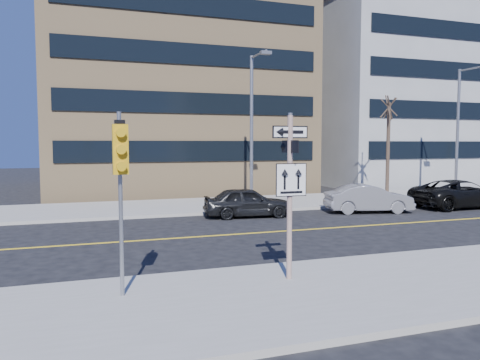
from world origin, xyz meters
name	(u,v)px	position (x,y,z in m)	size (l,w,h in m)	color
ground	(253,261)	(0.00, 0.00, 0.00)	(120.00, 120.00, 0.00)	black
far_sidewalk	(444,195)	(18.00, 12.00, 0.07)	(66.00, 6.00, 0.15)	#99978F
road_centerline	(467,219)	(12.00, 4.00, 0.01)	(40.00, 0.14, 0.01)	yellow
sign_pole	(290,186)	(0.00, -2.51, 2.44)	(0.92, 0.92, 4.06)	silver
traffic_signal	(121,165)	(-4.00, -2.66, 3.03)	(0.32, 0.45, 4.00)	gray
parked_car_a	(247,202)	(2.65, 7.89, 0.71)	(4.16, 1.67, 1.42)	black
parked_car_b	(369,199)	(8.91, 7.25, 0.71)	(4.30, 1.50, 1.42)	slate
parked_car_c	(460,194)	(14.67, 7.17, 0.76)	(5.46, 2.52, 1.52)	black
streetlight_a	(253,120)	(4.00, 10.76, 4.76)	(0.55, 2.25, 8.00)	gray
streetlight_b	(461,123)	(18.00, 10.76, 4.76)	(0.55, 2.25, 8.00)	gray
street_tree_west	(389,110)	(13.00, 11.30, 5.52)	(1.80, 1.80, 6.35)	#33271E
building_brick	(168,74)	(2.00, 25.00, 9.00)	(18.00, 18.00, 18.00)	tan
building_grey_mid	(404,100)	(24.00, 24.00, 7.50)	(20.00, 16.00, 15.00)	gray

